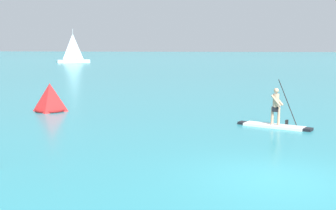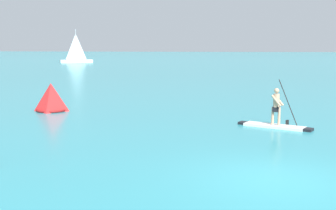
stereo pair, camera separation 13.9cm
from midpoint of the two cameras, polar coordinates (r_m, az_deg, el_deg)
ground at (r=11.80m, az=13.54°, el=-9.39°), size 440.00×440.00×0.00m
paddleboarder_mid_center at (r=18.94m, az=13.64°, el=-1.88°), size 3.07×1.75×2.05m
race_marker_buoy at (r=23.69m, az=-15.34°, el=0.82°), size 1.60×1.60×1.48m
sailboat_left_horizon at (r=89.02m, az=-12.34°, el=5.95°), size 6.30×4.64×6.62m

